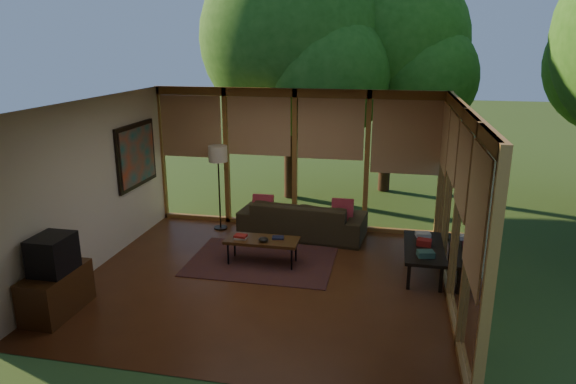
% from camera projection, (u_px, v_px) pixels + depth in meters
% --- Properties ---
extents(floor, '(5.50, 5.50, 0.00)m').
position_uv_depth(floor, '(264.00, 280.00, 7.89)').
color(floor, '#5C3018').
rests_on(floor, ground).
extents(ceiling, '(5.50, 5.50, 0.00)m').
position_uv_depth(ceiling, '(261.00, 103.00, 7.13)').
color(ceiling, silver).
rests_on(ceiling, ground).
extents(wall_left, '(0.04, 5.00, 2.70)m').
position_uv_depth(wall_left, '(93.00, 186.00, 8.05)').
color(wall_left, silver).
rests_on(wall_left, ground).
extents(wall_front, '(5.50, 0.04, 2.70)m').
position_uv_depth(wall_front, '(200.00, 266.00, 5.16)').
color(wall_front, silver).
rests_on(wall_front, ground).
extents(window_wall_back, '(5.50, 0.12, 2.70)m').
position_uv_depth(window_wall_back, '(295.00, 160.00, 9.86)').
color(window_wall_back, '#9D6A30').
rests_on(window_wall_back, ground).
extents(window_wall_right, '(0.12, 5.00, 2.70)m').
position_uv_depth(window_wall_right, '(458.00, 208.00, 6.97)').
color(window_wall_right, '#9D6A30').
rests_on(window_wall_right, ground).
extents(tree_nw, '(4.00, 4.00, 5.61)m').
position_uv_depth(tree_nw, '(291.00, 39.00, 11.23)').
color(tree_nw, '#372014').
rests_on(tree_nw, ground).
extents(tree_ne, '(3.54, 3.54, 5.31)m').
position_uv_depth(tree_ne, '(391.00, 42.00, 11.81)').
color(tree_ne, '#372014').
rests_on(tree_ne, ground).
extents(rug, '(2.37, 1.68, 0.01)m').
position_uv_depth(rug, '(262.00, 261.00, 8.56)').
color(rug, maroon).
rests_on(rug, floor).
extents(sofa, '(2.40, 1.12, 0.68)m').
position_uv_depth(sofa, '(302.00, 219.00, 9.62)').
color(sofa, '#322A19').
rests_on(sofa, floor).
extents(pillow_left, '(0.39, 0.21, 0.40)m').
position_uv_depth(pillow_left, '(263.00, 205.00, 9.66)').
color(pillow_left, maroon).
rests_on(pillow_left, sofa).
extents(pillow_right, '(0.40, 0.21, 0.41)m').
position_uv_depth(pillow_right, '(342.00, 210.00, 9.36)').
color(pillow_right, maroon).
rests_on(pillow_right, sofa).
extents(ct_book_lower, '(0.22, 0.18, 0.03)m').
position_uv_depth(ct_book_lower, '(241.00, 238.00, 8.40)').
color(ct_book_lower, beige).
rests_on(ct_book_lower, coffee_table).
extents(ct_book_upper, '(0.21, 0.16, 0.03)m').
position_uv_depth(ct_book_upper, '(241.00, 236.00, 8.39)').
color(ct_book_upper, maroon).
rests_on(ct_book_upper, coffee_table).
extents(ct_book_side, '(0.21, 0.17, 0.03)m').
position_uv_depth(ct_book_side, '(278.00, 238.00, 8.40)').
color(ct_book_side, '#161931').
rests_on(ct_book_side, coffee_table).
extents(ct_bowl, '(0.16, 0.16, 0.07)m').
position_uv_depth(ct_bowl, '(263.00, 239.00, 8.27)').
color(ct_bowl, black).
rests_on(ct_bowl, coffee_table).
extents(media_cabinet, '(0.50, 1.00, 0.60)m').
position_uv_depth(media_cabinet, '(56.00, 292.00, 6.86)').
color(media_cabinet, '#4A2B14').
rests_on(media_cabinet, floor).
extents(television, '(0.45, 0.55, 0.50)m').
position_uv_depth(television, '(53.00, 254.00, 6.70)').
color(television, black).
rests_on(television, media_cabinet).
extents(console_book_a, '(0.27, 0.22, 0.09)m').
position_uv_depth(console_book_a, '(426.00, 254.00, 7.60)').
color(console_book_a, '#315548').
rests_on(console_book_a, side_console).
extents(console_book_b, '(0.24, 0.20, 0.10)m').
position_uv_depth(console_book_b, '(424.00, 242.00, 8.03)').
color(console_book_b, maroon).
rests_on(console_book_b, side_console).
extents(console_book_c, '(0.26, 0.20, 0.06)m').
position_uv_depth(console_book_c, '(423.00, 234.00, 8.41)').
color(console_book_c, beige).
rests_on(console_book_c, side_console).
extents(floor_lamp, '(0.36, 0.36, 1.65)m').
position_uv_depth(floor_lamp, '(218.00, 159.00, 9.70)').
color(floor_lamp, black).
rests_on(floor_lamp, floor).
extents(coffee_table, '(1.20, 0.50, 0.43)m').
position_uv_depth(coffee_table, '(262.00, 241.00, 8.39)').
color(coffee_table, '#4A2B14').
rests_on(coffee_table, floor).
extents(side_console, '(0.60, 1.40, 0.46)m').
position_uv_depth(side_console, '(424.00, 249.00, 8.01)').
color(side_console, black).
rests_on(side_console, floor).
extents(wall_painting, '(0.06, 1.35, 1.15)m').
position_uv_depth(wall_painting, '(137.00, 155.00, 9.30)').
color(wall_painting, black).
rests_on(wall_painting, wall_left).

